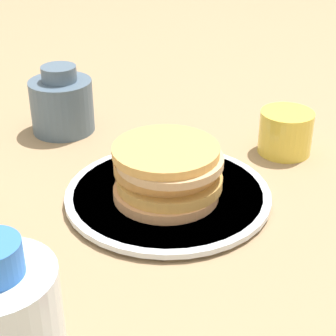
{
  "coord_description": "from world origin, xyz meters",
  "views": [
    {
      "loc": [
        -0.6,
        -0.13,
        0.39
      ],
      "look_at": [
        0.01,
        0.01,
        0.05
      ],
      "focal_mm": 60.0,
      "sensor_mm": 36.0,
      "label": 1
    }
  ],
  "objects_px": {
    "pancake_stack": "(168,170)",
    "plate": "(168,195)",
    "cream_jug": "(62,103)",
    "juice_glass": "(286,132)"
  },
  "relations": [
    {
      "from": "plate",
      "to": "pancake_stack",
      "type": "relative_size",
      "value": 1.8
    },
    {
      "from": "pancake_stack",
      "to": "cream_jug",
      "type": "height_order",
      "value": "cream_jug"
    },
    {
      "from": "plate",
      "to": "juice_glass",
      "type": "distance_m",
      "value": 0.22
    },
    {
      "from": "plate",
      "to": "pancake_stack",
      "type": "height_order",
      "value": "pancake_stack"
    },
    {
      "from": "pancake_stack",
      "to": "juice_glass",
      "type": "distance_m",
      "value": 0.22
    },
    {
      "from": "juice_glass",
      "to": "cream_jug",
      "type": "distance_m",
      "value": 0.36
    },
    {
      "from": "plate",
      "to": "pancake_stack",
      "type": "distance_m",
      "value": 0.04
    },
    {
      "from": "cream_jug",
      "to": "plate",
      "type": "bearing_deg",
      "value": -128.65
    },
    {
      "from": "pancake_stack",
      "to": "plate",
      "type": "bearing_deg",
      "value": -6.56
    },
    {
      "from": "plate",
      "to": "cream_jug",
      "type": "distance_m",
      "value": 0.28
    }
  ]
}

